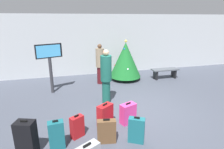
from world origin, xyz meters
TOP-DOWN VIEW (x-y plane):
  - ground_plane at (0.00, 0.00)m, footprint 16.00×16.00m
  - back_wall at (0.00, 4.46)m, footprint 16.00×0.20m
  - holiday_tree at (0.71, 3.11)m, footprint 1.47×1.47m
  - flight_info_kiosk at (-2.59, 2.27)m, footprint 0.94×0.39m
  - waiting_bench at (2.61, 2.72)m, footprint 1.32×0.44m
  - traveller_0 at (-0.75, 0.85)m, footprint 0.42×0.42m
  - traveller_1 at (-0.56, 2.84)m, footprint 0.47×0.47m
  - suitcase_0 at (-1.23, -1.25)m, footprint 0.46×0.23m
  - suitcase_1 at (-1.10, -0.52)m, footprint 0.49×0.43m
  - suitcase_2 at (-0.56, -1.42)m, footprint 0.41×0.33m
  - suitcase_3 at (-1.88, -0.87)m, footprint 0.37×0.31m
  - suitcase_5 at (-2.35, -1.16)m, footprint 0.35×0.22m
  - suitcase_6 at (-0.46, -0.58)m, footprint 0.49×0.37m
  - suitcase_7 at (-2.96, -1.21)m, footprint 0.46×0.38m

SIDE VIEW (x-z plane):
  - ground_plane at x=0.00m, z-range 0.00..0.00m
  - suitcase_3 at x=-1.88m, z-range -0.02..0.58m
  - suitcase_6 at x=-0.46m, z-range -0.02..0.59m
  - suitcase_0 at x=-1.23m, z-range -0.02..0.60m
  - suitcase_1 at x=-1.10m, z-range -0.02..0.62m
  - suitcase_2 at x=-0.56m, z-range -0.02..0.64m
  - suitcase_5 at x=-2.35m, z-range -0.02..0.68m
  - waiting_bench at x=2.61m, z-range 0.11..0.59m
  - suitcase_7 at x=-2.96m, z-range -0.02..0.81m
  - traveller_1 at x=-0.56m, z-range 0.05..1.82m
  - holiday_tree at x=0.71m, z-range 0.02..1.90m
  - traveller_0 at x=-0.75m, z-range 0.05..1.91m
  - flight_info_kiosk at x=-2.59m, z-range 0.40..2.32m
  - back_wall at x=0.00m, z-range 0.00..3.02m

